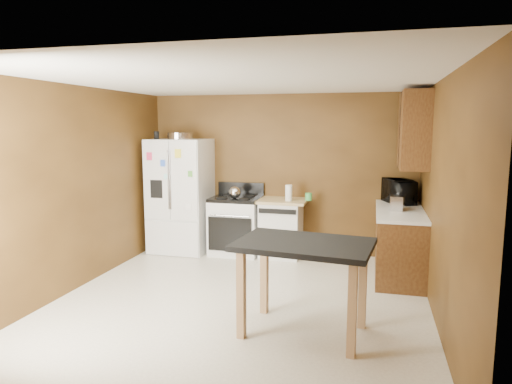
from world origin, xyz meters
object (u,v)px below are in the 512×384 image
at_px(green_canister, 309,197).
at_px(toaster, 398,203).
at_px(roasting_pan, 180,136).
at_px(gas_range, 236,225).
at_px(refrigerator, 181,196).
at_px(paper_towel, 289,193).
at_px(kettle, 235,193).
at_px(dishwasher, 281,227).
at_px(microwave, 399,192).
at_px(island, 304,256).
at_px(pen_cup, 157,135).

bearing_deg(green_canister, toaster, -23.40).
height_order(roasting_pan, gas_range, roasting_pan).
relative_size(green_canister, refrigerator, 0.06).
bearing_deg(paper_towel, kettle, -176.38).
xyz_separation_m(paper_towel, dishwasher, (-0.13, 0.09, -0.56)).
distance_m(microwave, dishwasher, 1.82).
bearing_deg(refrigerator, roasting_pan, -28.58).
bearing_deg(green_canister, island, -82.91).
bearing_deg(paper_towel, toaster, -15.72).
xyz_separation_m(roasting_pan, gas_range, (0.89, 0.07, -1.39)).
bearing_deg(island, microwave, 69.46).
relative_size(toaster, dishwasher, 0.30).
height_order(kettle, island, kettle).
distance_m(refrigerator, dishwasher, 1.69).
distance_m(kettle, green_canister, 1.13).
distance_m(paper_towel, green_canister, 0.31).
height_order(microwave, island, microwave).
bearing_deg(toaster, microwave, 96.55).
bearing_deg(roasting_pan, green_canister, 3.23).
distance_m(green_canister, dishwasher, 0.64).
relative_size(green_canister, island, 0.08).
height_order(green_canister, island, green_canister).
xyz_separation_m(green_canister, refrigerator, (-2.04, -0.10, -0.05)).
xyz_separation_m(paper_towel, island, (0.61, -2.47, -0.24)).
xyz_separation_m(roasting_pan, green_canister, (2.02, 0.11, -0.90)).
distance_m(roasting_pan, pen_cup, 0.37).
xyz_separation_m(gas_range, dishwasher, (0.72, 0.02, -0.01)).
bearing_deg(microwave, dishwasher, 70.08).
height_order(paper_towel, island, paper_towel).
xyz_separation_m(toaster, microwave, (0.04, 0.59, 0.06)).
xyz_separation_m(pen_cup, paper_towel, (2.10, 0.08, -0.85)).
bearing_deg(roasting_pan, refrigerator, 151.42).
xyz_separation_m(kettle, paper_towel, (0.83, 0.05, 0.02)).
height_order(roasting_pan, dishwasher, roasting_pan).
distance_m(microwave, gas_range, 2.51).
bearing_deg(kettle, paper_towel, 3.62).
relative_size(pen_cup, toaster, 0.46).
height_order(roasting_pan, green_canister, roasting_pan).
distance_m(pen_cup, paper_towel, 2.27).
xyz_separation_m(roasting_pan, kettle, (0.91, -0.05, -0.86)).
height_order(dishwasher, island, island).
distance_m(toaster, microwave, 0.60).
bearing_deg(green_canister, microwave, 1.99).
xyz_separation_m(paper_towel, microwave, (1.59, 0.16, 0.05)).
bearing_deg(pen_cup, island, -41.36).
distance_m(paper_towel, dishwasher, 0.58).
xyz_separation_m(refrigerator, gas_range, (0.91, 0.06, -0.44)).
bearing_deg(green_canister, kettle, -171.64).
bearing_deg(dishwasher, roasting_pan, -176.59).
distance_m(paper_towel, gas_range, 1.01).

